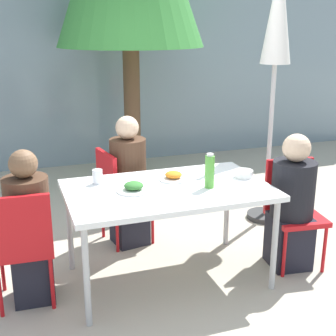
% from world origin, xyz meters
% --- Properties ---
extents(ground_plane, '(24.00, 24.00, 0.00)m').
position_xyz_m(ground_plane, '(0.00, 0.00, 0.00)').
color(ground_plane, '#B2A893').
extents(building_facade, '(10.00, 0.20, 3.00)m').
position_xyz_m(building_facade, '(0.00, 3.42, 1.50)').
color(building_facade, gray).
rests_on(building_facade, ground).
extents(dining_table, '(1.49, 0.91, 0.75)m').
position_xyz_m(dining_table, '(0.00, 0.00, 0.69)').
color(dining_table, white).
rests_on(dining_table, ground).
extents(chair_left, '(0.42, 0.42, 0.85)m').
position_xyz_m(chair_left, '(-1.05, -0.03, 0.49)').
color(chair_left, red).
rests_on(chair_left, ground).
extents(person_left, '(0.31, 0.31, 1.11)m').
position_xyz_m(person_left, '(-0.99, 0.05, 0.52)').
color(person_left, black).
rests_on(person_left, ground).
extents(chair_right, '(0.45, 0.45, 0.85)m').
position_xyz_m(chair_right, '(1.05, -0.05, 0.49)').
color(chair_right, red).
rests_on(chair_right, ground).
extents(person_right, '(0.34, 0.34, 1.10)m').
position_xyz_m(person_right, '(0.99, -0.12, 0.52)').
color(person_right, black).
rests_on(person_right, ground).
extents(chair_far, '(0.46, 0.46, 0.85)m').
position_xyz_m(chair_far, '(-0.21, 0.74, 0.49)').
color(chair_far, red).
rests_on(chair_far, ground).
extents(person_far, '(0.32, 0.32, 1.16)m').
position_xyz_m(person_far, '(-0.12, 0.70, 0.55)').
color(person_far, black).
rests_on(person_far, ground).
extents(closed_umbrella, '(0.36, 0.36, 2.49)m').
position_xyz_m(closed_umbrella, '(1.32, 0.79, 1.82)').
color(closed_umbrella, '#333333').
rests_on(closed_umbrella, ground).
extents(plate_0, '(0.23, 0.23, 0.07)m').
position_xyz_m(plate_0, '(0.10, 0.16, 0.77)').
color(plate_0, white).
rests_on(plate_0, dining_table).
extents(plate_1, '(0.25, 0.25, 0.07)m').
position_xyz_m(plate_1, '(-0.26, 0.01, 0.77)').
color(plate_1, white).
rests_on(plate_1, dining_table).
extents(bottle, '(0.07, 0.07, 0.26)m').
position_xyz_m(bottle, '(0.29, -0.10, 0.87)').
color(bottle, '#51A338').
rests_on(bottle, dining_table).
extents(drinking_cup, '(0.08, 0.08, 0.11)m').
position_xyz_m(drinking_cup, '(-0.47, 0.26, 0.80)').
color(drinking_cup, white).
rests_on(drinking_cup, dining_table).
extents(salad_bowl, '(0.14, 0.14, 0.06)m').
position_xyz_m(salad_bowl, '(0.64, 0.03, 0.77)').
color(salad_bowl, white).
rests_on(salad_bowl, dining_table).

